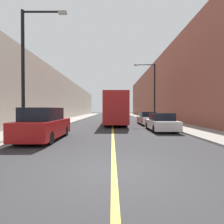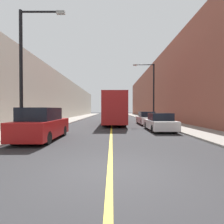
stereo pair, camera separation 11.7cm
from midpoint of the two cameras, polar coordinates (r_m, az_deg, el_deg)
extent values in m
plane|color=#2D2D30|center=(5.13, 0.11, -19.33)|extent=(200.00, 200.00, 0.00)
cube|color=gray|center=(35.52, -10.91, -1.93)|extent=(3.26, 72.00, 0.11)
cube|color=gray|center=(35.52, 11.17, -1.93)|extent=(3.26, 72.00, 0.11)
cube|color=#B7B2A3|center=(36.41, -16.57, 4.10)|extent=(4.00, 72.00, 7.70)
cube|color=brown|center=(36.55, 16.83, 6.94)|extent=(4.00, 72.00, 11.34)
cube|color=gold|center=(34.86, 0.13, -2.05)|extent=(0.16, 72.00, 0.01)
cube|color=#AD1E1E|center=(21.87, 0.94, 1.28)|extent=(2.47, 12.06, 3.21)
cube|color=black|center=(15.88, 1.24, 3.46)|extent=(2.10, 0.04, 1.44)
cylinder|color=black|center=(18.18, -1.94, -3.01)|extent=(0.54, 1.09, 1.09)
cylinder|color=black|center=(18.21, 4.14, -3.01)|extent=(0.54, 1.09, 1.09)
cylinder|color=black|center=(25.64, -1.34, -1.89)|extent=(0.54, 1.09, 1.09)
cylinder|color=black|center=(25.66, 2.97, -1.88)|extent=(0.54, 1.09, 1.09)
cube|color=maroon|center=(10.94, -21.37, -4.93)|extent=(1.89, 4.65, 0.95)
cube|color=black|center=(10.67, -21.85, -0.59)|extent=(1.66, 2.56, 0.71)
cube|color=black|center=(8.84, -26.86, -5.24)|extent=(1.60, 0.04, 0.43)
cylinder|color=black|center=(9.99, -28.39, -7.48)|extent=(0.42, 0.68, 0.68)
cylinder|color=black|center=(9.39, -20.39, -7.97)|extent=(0.42, 0.68, 0.68)
cylinder|color=black|center=(12.58, -22.08, -5.74)|extent=(0.42, 0.68, 0.68)
cylinder|color=black|center=(12.11, -15.57, -5.96)|extent=(0.42, 0.68, 0.68)
cube|color=silver|center=(15.00, 15.60, -3.91)|extent=(1.88, 4.28, 0.69)
cube|color=black|center=(14.75, 15.83, -1.49)|extent=(1.66, 1.93, 0.59)
cube|color=black|center=(12.97, 18.09, -4.12)|extent=(1.60, 0.04, 0.31)
cylinder|color=black|center=(13.55, 14.09, -5.36)|extent=(0.41, 0.62, 0.62)
cylinder|color=black|center=(13.98, 19.96, -5.19)|extent=(0.41, 0.62, 0.62)
cylinder|color=black|center=(16.13, 11.81, -4.36)|extent=(0.41, 0.62, 0.62)
cylinder|color=black|center=(16.49, 16.83, -4.26)|extent=(0.41, 0.62, 0.62)
cube|color=silver|center=(20.91, 11.36, -2.52)|extent=(1.78, 4.63, 0.72)
cube|color=black|center=(20.66, 11.49, -0.72)|extent=(1.57, 2.09, 0.61)
cube|color=black|center=(18.67, 12.73, -2.55)|extent=(1.51, 0.04, 0.32)
cylinder|color=black|center=(19.39, 10.16, -3.48)|extent=(0.39, 0.62, 0.62)
cylinder|color=black|center=(19.68, 14.16, -3.43)|extent=(0.39, 0.62, 0.62)
cylinder|color=black|center=(22.22, 8.87, -2.92)|extent=(0.39, 0.62, 0.62)
cylinder|color=black|center=(22.47, 12.38, -2.89)|extent=(0.39, 0.62, 0.62)
cylinder|color=black|center=(12.14, -27.18, 11.06)|extent=(0.20, 0.20, 7.66)
cylinder|color=black|center=(12.87, -21.87, 28.07)|extent=(2.42, 0.12, 0.12)
cube|color=#999993|center=(12.50, -15.99, 28.72)|extent=(0.50, 0.24, 0.16)
cylinder|color=black|center=(23.38, 13.72, 6.02)|extent=(0.20, 0.20, 7.54)
cylinder|color=black|center=(23.75, 10.81, 14.94)|extent=(2.42, 0.12, 0.12)
cube|color=#999993|center=(23.55, 7.81, 14.94)|extent=(0.50, 0.24, 0.16)
camera|label=1|loc=(0.06, -89.79, 0.00)|focal=28.00mm
camera|label=2|loc=(0.06, 90.21, 0.00)|focal=28.00mm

